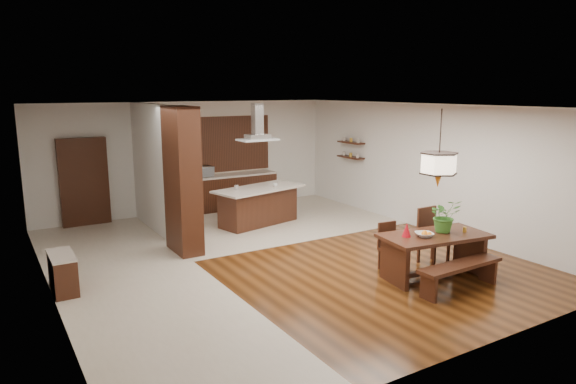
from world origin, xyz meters
TOP-DOWN VIEW (x-y plane):
  - room_shell at (0.00, 0.00)m, footprint 9.00×9.04m
  - tile_hallway at (-2.75, 0.00)m, footprint 2.50×9.00m
  - tile_kitchen at (1.25, 2.50)m, footprint 5.50×4.00m
  - soffit_band at (0.00, 0.00)m, footprint 8.00×9.00m
  - partition_pier at (-1.40, 1.20)m, footprint 0.45×1.00m
  - partition_stub at (-1.40, 3.30)m, footprint 0.18×2.40m
  - hallway_console at (-3.81, 0.20)m, footprint 0.37×0.88m
  - hallway_doorway at (-2.70, 4.40)m, footprint 1.10×0.20m
  - rear_counter at (1.00, 4.20)m, footprint 2.60×0.62m
  - kitchen_window at (1.00, 4.46)m, footprint 2.60×0.08m
  - shelf_lower at (3.87, 2.60)m, footprint 0.26×0.90m
  - shelf_upper at (3.87, 2.60)m, footprint 0.26×0.90m
  - dining_table at (1.77, -2.42)m, footprint 1.96×1.18m
  - dining_bench at (1.68, -3.08)m, footprint 1.65×0.40m
  - dining_chair_left at (1.40, -1.79)m, footprint 0.41×0.41m
  - dining_chair_right at (2.31, -1.92)m, footprint 0.47×0.47m
  - pendant_lantern at (1.77, -2.42)m, footprint 0.64×0.64m
  - foliage_plant at (2.02, -2.39)m, footprint 0.65×0.60m
  - fruit_bowl at (1.51, -2.43)m, footprint 0.39×0.39m
  - napkin_cone at (1.25, -2.27)m, footprint 0.17×0.17m
  - gold_ornament at (2.32, -2.59)m, footprint 0.08×0.08m
  - kitchen_island at (0.86, 2.30)m, footprint 2.37×1.44m
  - range_hood at (0.86, 2.31)m, footprint 0.90×0.55m
  - island_cup at (1.26, 2.17)m, footprint 0.11×0.11m
  - microwave at (0.24, 4.19)m, footprint 0.50×0.35m

SIDE VIEW (x-z plane):
  - tile_hallway at x=-2.75m, z-range 0.00..0.01m
  - tile_kitchen at x=1.25m, z-range 0.00..0.01m
  - dining_bench at x=1.68m, z-range 0.00..0.46m
  - hallway_console at x=-3.81m, z-range 0.00..0.63m
  - dining_chair_left at x=1.40m, z-range 0.00..0.86m
  - kitchen_island at x=0.86m, z-range 0.01..0.92m
  - rear_counter at x=1.00m, z-range 0.00..0.95m
  - dining_chair_right at x=2.31m, z-range 0.00..1.05m
  - dining_table at x=1.77m, z-range 0.18..0.95m
  - fruit_bowl at x=1.51m, z-range 0.77..0.84m
  - gold_ornament at x=2.32m, z-range 0.77..0.87m
  - napkin_cone at x=1.25m, z-range 0.77..1.01m
  - island_cup at x=1.26m, z-range 0.91..1.00m
  - hallway_doorway at x=-2.70m, z-range 0.00..2.10m
  - foliage_plant at x=2.02m, z-range 0.77..1.36m
  - microwave at x=0.24m, z-range 0.95..1.22m
  - shelf_lower at x=3.87m, z-range 1.38..1.42m
  - partition_pier at x=-1.40m, z-range 0.00..2.90m
  - partition_stub at x=-1.40m, z-range 0.00..2.90m
  - kitchen_window at x=1.00m, z-range 1.00..2.50m
  - shelf_upper at x=3.87m, z-range 1.78..1.82m
  - room_shell at x=0.00m, z-range 0.60..3.52m
  - pendant_lantern at x=1.77m, z-range 1.59..2.90m
  - range_hood at x=0.86m, z-range 2.03..2.90m
  - soffit_band at x=0.00m, z-range 2.88..2.89m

